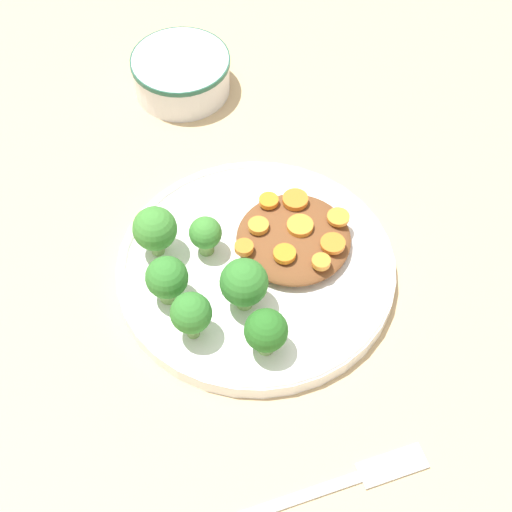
# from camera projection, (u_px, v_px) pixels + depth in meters

# --- Properties ---
(ground_plane) EXTENTS (4.00, 4.00, 0.00)m
(ground_plane) POSITION_uv_depth(u_px,v_px,m) (256.00, 275.00, 0.86)
(ground_plane) COLOR tan
(plate) EXTENTS (0.28, 0.28, 0.02)m
(plate) POSITION_uv_depth(u_px,v_px,m) (256.00, 268.00, 0.85)
(plate) COLOR white
(plate) RESTS_ON ground_plane
(dip_bowl) EXTENTS (0.12, 0.12, 0.05)m
(dip_bowl) POSITION_uv_depth(u_px,v_px,m) (181.00, 72.00, 1.00)
(dip_bowl) COLOR silver
(dip_bowl) RESTS_ON ground_plane
(stew_mound) EXTENTS (0.12, 0.11, 0.02)m
(stew_mound) POSITION_uv_depth(u_px,v_px,m) (294.00, 239.00, 0.85)
(stew_mound) COLOR brown
(stew_mound) RESTS_ON plate
(broccoli_floret_0) EXTENTS (0.05, 0.05, 0.06)m
(broccoli_floret_0) POSITION_uv_depth(u_px,v_px,m) (244.00, 283.00, 0.79)
(broccoli_floret_0) COLOR #7FA85B
(broccoli_floret_0) RESTS_ON plate
(broccoli_floret_1) EXTENTS (0.04, 0.04, 0.06)m
(broccoli_floret_1) POSITION_uv_depth(u_px,v_px,m) (191.00, 314.00, 0.77)
(broccoli_floret_1) COLOR #759E51
(broccoli_floret_1) RESTS_ON plate
(broccoli_floret_2) EXTENTS (0.03, 0.03, 0.05)m
(broccoli_floret_2) POSITION_uv_depth(u_px,v_px,m) (206.00, 232.00, 0.83)
(broccoli_floret_2) COLOR #759E51
(broccoli_floret_2) RESTS_ON plate
(broccoli_floret_3) EXTENTS (0.04, 0.04, 0.06)m
(broccoli_floret_3) POSITION_uv_depth(u_px,v_px,m) (155.00, 229.00, 0.82)
(broccoli_floret_3) COLOR #7FA85B
(broccoli_floret_3) RESTS_ON plate
(broccoli_floret_4) EXTENTS (0.04, 0.04, 0.05)m
(broccoli_floret_4) POSITION_uv_depth(u_px,v_px,m) (266.00, 331.00, 0.76)
(broccoli_floret_4) COLOR #7FA85B
(broccoli_floret_4) RESTS_ON plate
(broccoli_floret_5) EXTENTS (0.04, 0.04, 0.05)m
(broccoli_floret_5) POSITION_uv_depth(u_px,v_px,m) (167.00, 279.00, 0.80)
(broccoli_floret_5) COLOR #759E51
(broccoli_floret_5) RESTS_ON plate
(carrot_slice_0) EXTENTS (0.02, 0.02, 0.01)m
(carrot_slice_0) POSITION_uv_depth(u_px,v_px,m) (258.00, 226.00, 0.84)
(carrot_slice_0) COLOR orange
(carrot_slice_0) RESTS_ON stew_mound
(carrot_slice_1) EXTENTS (0.03, 0.03, 0.01)m
(carrot_slice_1) POSITION_uv_depth(u_px,v_px,m) (300.00, 226.00, 0.84)
(carrot_slice_1) COLOR orange
(carrot_slice_1) RESTS_ON stew_mound
(carrot_slice_2) EXTENTS (0.03, 0.03, 0.01)m
(carrot_slice_2) POSITION_uv_depth(u_px,v_px,m) (295.00, 200.00, 0.86)
(carrot_slice_2) COLOR orange
(carrot_slice_2) RESTS_ON stew_mound
(carrot_slice_3) EXTENTS (0.02, 0.02, 0.00)m
(carrot_slice_3) POSITION_uv_depth(u_px,v_px,m) (333.00, 243.00, 0.83)
(carrot_slice_3) COLOR orange
(carrot_slice_3) RESTS_ON stew_mound
(carrot_slice_4) EXTENTS (0.02, 0.02, 0.01)m
(carrot_slice_4) POSITION_uv_depth(u_px,v_px,m) (321.00, 262.00, 0.82)
(carrot_slice_4) COLOR orange
(carrot_slice_4) RESTS_ON stew_mound
(carrot_slice_5) EXTENTS (0.02, 0.02, 0.01)m
(carrot_slice_5) POSITION_uv_depth(u_px,v_px,m) (285.00, 254.00, 0.82)
(carrot_slice_5) COLOR orange
(carrot_slice_5) RESTS_ON stew_mound
(carrot_slice_6) EXTENTS (0.02, 0.02, 0.01)m
(carrot_slice_6) POSITION_uv_depth(u_px,v_px,m) (243.00, 249.00, 0.83)
(carrot_slice_6) COLOR orange
(carrot_slice_6) RESTS_ON stew_mound
(carrot_slice_7) EXTENTS (0.02, 0.02, 0.00)m
(carrot_slice_7) POSITION_uv_depth(u_px,v_px,m) (338.00, 217.00, 0.85)
(carrot_slice_7) COLOR orange
(carrot_slice_7) RESTS_ON stew_mound
(carrot_slice_8) EXTENTS (0.02, 0.02, 0.01)m
(carrot_slice_8) POSITION_uv_depth(u_px,v_px,m) (269.00, 201.00, 0.86)
(carrot_slice_8) COLOR orange
(carrot_slice_8) RESTS_ON stew_mound
(fork) EXTENTS (0.14, 0.17, 0.01)m
(fork) POSITION_uv_depth(u_px,v_px,m) (339.00, 483.00, 0.72)
(fork) COLOR silver
(fork) RESTS_ON ground_plane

